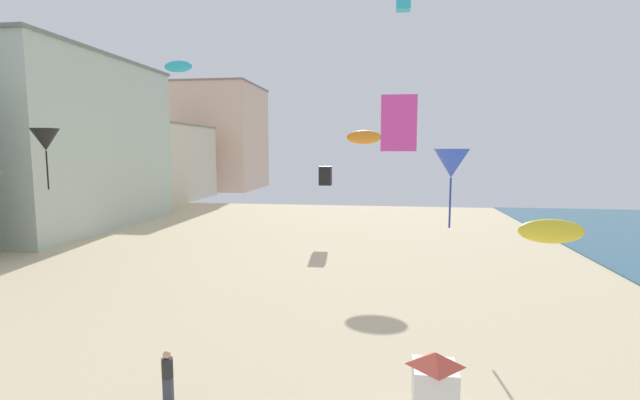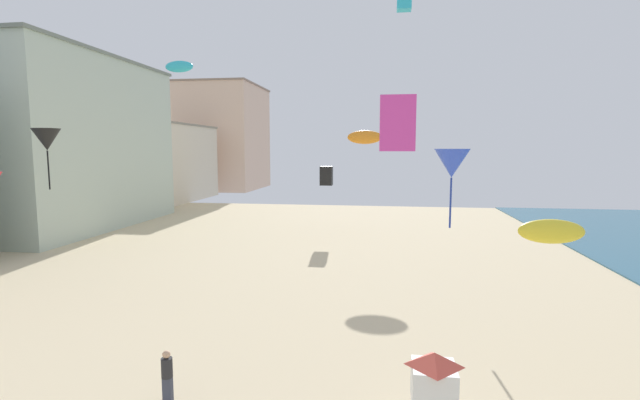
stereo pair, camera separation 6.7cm
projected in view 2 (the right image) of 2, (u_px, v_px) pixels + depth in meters
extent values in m
cube|color=#B7C6B2|center=(46.00, 145.00, 44.34)|extent=(15.64, 21.67, 16.21)
cube|color=slate|center=(40.00, 59.00, 43.42)|extent=(15.96, 22.10, 0.30)
cube|color=beige|center=(160.00, 164.00, 66.89)|extent=(10.35, 19.41, 11.07)
cube|color=gray|center=(159.00, 125.00, 66.25)|extent=(10.55, 19.80, 0.30)
cube|color=beige|center=(215.00, 138.00, 88.06)|extent=(17.59, 17.47, 19.58)
cube|color=#89715E|center=(213.00, 86.00, 86.94)|extent=(17.94, 17.82, 0.30)
cube|color=#383D4C|center=(168.00, 390.00, 13.70)|extent=(0.28, 0.18, 0.80)
cylinder|color=#262628|center=(167.00, 368.00, 13.62)|extent=(0.34, 0.34, 0.60)
sphere|color=tan|center=(166.00, 354.00, 13.57)|extent=(0.24, 0.24, 0.24)
cube|color=white|center=(434.00, 384.00, 11.50)|extent=(1.10, 1.10, 1.00)
pyramid|color=#D14C3D|center=(434.00, 359.00, 11.42)|extent=(1.10, 1.10, 0.35)
cube|color=black|center=(326.00, 176.00, 41.28)|extent=(1.10, 1.10, 1.73)
ellipsoid|color=yellow|center=(551.00, 231.00, 14.43)|extent=(2.04, 0.57, 0.79)
ellipsoid|color=#2DB7CC|center=(179.00, 67.00, 29.15)|extent=(1.89, 0.53, 0.74)
cone|color=blue|center=(452.00, 163.00, 22.17)|extent=(1.73, 1.73, 1.42)
cylinder|color=#233995|center=(451.00, 203.00, 22.39)|extent=(0.09, 0.09, 2.52)
ellipsoid|color=orange|center=(365.00, 137.00, 35.64)|extent=(2.76, 0.77, 1.07)
cube|color=#DB3D9E|center=(397.00, 124.00, 10.97)|extent=(0.84, 0.84, 1.32)
cone|color=black|center=(47.00, 139.00, 27.79)|extent=(1.66, 1.66, 1.36)
cylinder|color=black|center=(49.00, 170.00, 28.00)|extent=(0.09, 0.09, 2.42)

